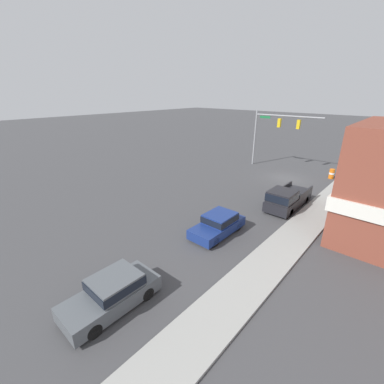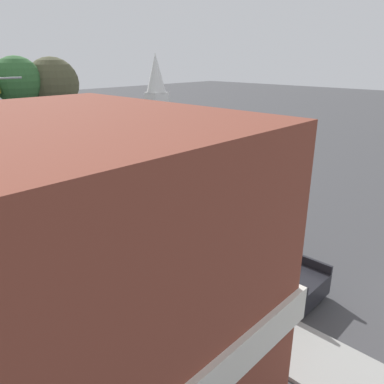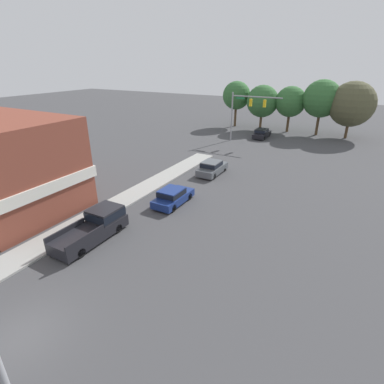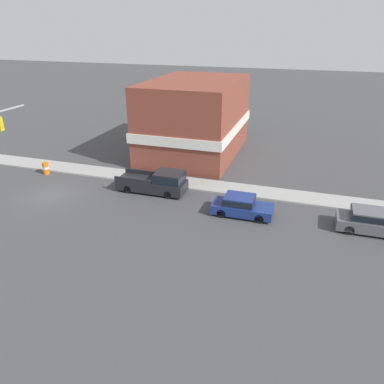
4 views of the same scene
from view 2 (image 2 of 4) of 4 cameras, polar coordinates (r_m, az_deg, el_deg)
car_lead at (r=21.89m, az=-4.60°, el=-1.78°), size 1.90×4.36×1.46m
car_second_ahead at (r=28.43m, az=-16.69°, el=2.65°), size 1.94×4.45×1.54m
pickup_truck_parked at (r=16.17m, az=7.88°, el=-9.56°), size 2.04×5.68×1.88m
church_steeple at (r=53.81m, az=-5.49°, el=15.65°), size 2.66×2.66×9.39m
backdrop_tree_right_mid at (r=54.30m, az=-25.08°, el=15.12°), size 6.06×6.06×9.03m
backdrop_tree_right_far at (r=56.08m, az=-20.48°, el=15.22°), size 7.00×7.00×8.91m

